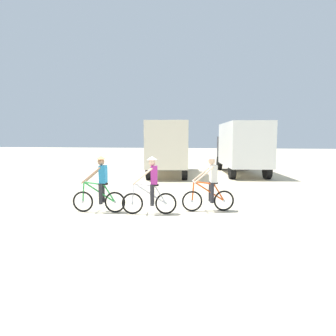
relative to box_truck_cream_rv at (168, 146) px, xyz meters
name	(u,v)px	position (x,y,z in m)	size (l,w,h in m)	color
ground_plane	(152,212)	(0.99, -9.61, -1.87)	(120.00, 120.00, 0.00)	beige
box_truck_cream_rv	(168,146)	(0.00, 0.00, 0.00)	(3.12, 6.97, 3.35)	beige
box_truck_white_box	(241,146)	(4.70, 1.04, 0.00)	(3.20, 6.99, 3.35)	white
cyclist_orange_shirt	(100,186)	(-0.64, -9.86, -1.03)	(1.73, 0.52, 1.82)	black
cyclist_cowboy_hat	(151,188)	(1.01, -9.82, -1.03)	(1.72, 0.54, 1.82)	black
cyclist_near_camera	(210,186)	(2.82, -9.15, -1.03)	(1.70, 0.60, 1.82)	black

